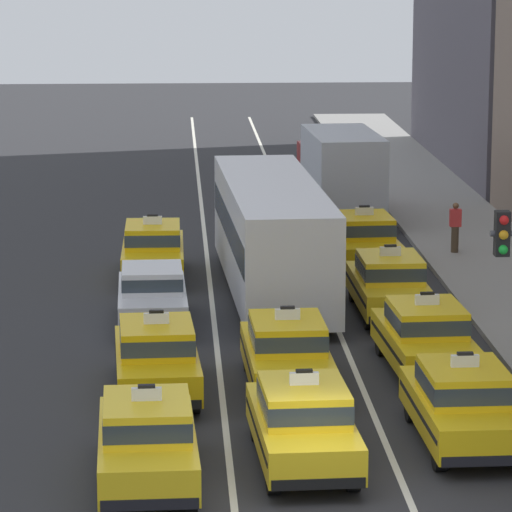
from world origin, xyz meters
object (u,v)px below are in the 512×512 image
taxi_left_fourth (153,249)px  taxi_center_second (287,352)px  taxi_left_nearest (147,439)px  taxi_left_second (157,356)px  taxi_center_nearest (303,422)px  sedan_left_third (152,294)px  pedestrian_mid_block (455,227)px  bus_center_third (272,232)px  taxi_right_second (425,336)px  taxi_right_third (389,283)px  taxi_right_nearest (463,403)px  box_truck_right_fifth (339,171)px  taxi_right_fourth (363,239)px

taxi_left_fourth → taxi_center_second: (3.15, -11.70, 0.00)m
taxi_left_nearest → taxi_left_second: 5.75m
taxi_left_nearest → taxi_center_nearest: size_ratio=1.00×
sedan_left_third → pedestrian_mid_block: bearing=41.1°
bus_center_third → taxi_right_second: 8.75m
taxi_center_nearest → pedestrian_mid_block: size_ratio=2.89×
taxi_left_second → taxi_right_second: size_ratio=1.00×
taxi_right_third → sedan_left_third: bearing=-173.0°
taxi_left_nearest → taxi_center_second: bearing=62.9°
sedan_left_third → taxi_right_third: (6.36, 0.78, 0.03)m
taxi_left_fourth → taxi_center_nearest: (3.09, -16.81, 0.00)m
taxi_left_second → taxi_right_nearest: bearing=-31.7°
taxi_right_second → pedestrian_mid_block: 13.45m
box_truck_right_fifth → taxi_right_third: bearing=-90.5°
taxi_left_nearest → taxi_right_nearest: 6.58m
taxi_center_nearest → taxi_center_second: size_ratio=1.01×
taxi_center_second → taxi_right_nearest: 5.18m
taxi_left_second → taxi_center_second: bearing=4.4°
taxi_right_third → pedestrian_mid_block: (3.14, 7.51, 0.08)m
taxi_left_second → box_truck_right_fifth: box_truck_right_fifth is taller
taxi_left_nearest → taxi_right_third: bearing=63.7°
taxi_right_nearest → taxi_right_third: bearing=89.9°
taxi_left_fourth → taxi_center_second: size_ratio=0.99×
sedan_left_third → bus_center_third: (3.36, 3.34, 0.97)m
taxi_center_second → bus_center_third: size_ratio=0.41×
taxi_right_nearest → taxi_right_fourth: size_ratio=0.99×
taxi_left_second → taxi_left_nearest: bearing=-91.2°
taxi_left_nearest → taxi_center_nearest: bearing=16.1°
taxi_right_third → taxi_right_fourth: (0.04, 6.10, 0.00)m
sedan_left_third → taxi_left_fourth: bearing=90.4°
taxi_right_second → taxi_right_third: size_ratio=1.01×
pedestrian_mid_block → taxi_center_second: bearing=-114.1°
taxi_center_nearest → taxi_left_fourth: bearing=100.4°
taxi_left_nearest → box_truck_right_fifth: 27.58m
bus_center_third → taxi_center_second: bearing=-91.6°
taxi_right_nearest → bus_center_third: bearing=102.6°
taxi_right_fourth → pedestrian_mid_block: bearing=24.6°
taxi_right_second → taxi_left_second: bearing=-167.0°
bus_center_third → sedan_left_third: bearing=-135.2°
taxi_center_second → taxi_right_third: bearing=64.4°
taxi_left_second → box_truck_right_fifth: bearing=73.3°
taxi_left_second → taxi_right_nearest: (6.17, -3.81, 0.00)m
taxi_right_second → pedestrian_mid_block: (3.06, 13.09, 0.08)m
taxi_center_second → sedan_left_third: bearing=117.3°
pedestrian_mid_block → sedan_left_third: bearing=-138.9°
taxi_left_second → taxi_center_second: (2.92, 0.22, 0.00)m
taxi_right_third → taxi_right_fourth: 6.10m
taxi_left_fourth → taxi_right_nearest: same height
taxi_left_second → taxi_right_second: bearing=13.0°
taxi_left_fourth → bus_center_third: bearing=-34.5°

